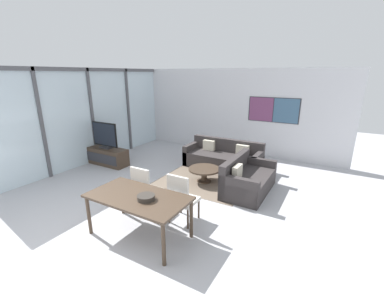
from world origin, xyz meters
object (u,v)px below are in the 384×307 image
(tv_console, at_px, (107,156))
(dining_chair_left, at_px, (145,188))
(fruit_bowl, at_px, (146,197))
(dining_chair_centre, at_px, (181,197))
(coffee_table, at_px, (204,172))
(sofa_main, at_px, (223,158))
(dining_table, at_px, (138,200))
(sofa_side, at_px, (246,180))
(television, at_px, (105,136))

(tv_console, relative_size, dining_chair_left, 1.43)
(fruit_bowl, bearing_deg, dining_chair_centre, 73.94)
(coffee_table, height_order, fruit_bowl, fruit_bowl)
(sofa_main, height_order, dining_table, sofa_main)
(coffee_table, xyz_separation_m, dining_table, (0.10, -2.56, 0.39))
(sofa_side, bearing_deg, fruit_bowl, 163.32)
(television, distance_m, sofa_main, 3.56)
(tv_console, bearing_deg, coffee_table, 5.38)
(television, height_order, dining_table, television)
(tv_console, bearing_deg, sofa_main, 25.77)
(tv_console, xyz_separation_m, television, (0.00, 0.00, 0.63))
(coffee_table, height_order, dining_chair_left, dining_chair_left)
(tv_console, distance_m, sofa_main, 3.50)
(dining_chair_centre, xyz_separation_m, fruit_bowl, (-0.21, -0.71, 0.26))
(tv_console, xyz_separation_m, dining_table, (3.26, -2.26, 0.41))
(tv_console, bearing_deg, sofa_side, 4.19)
(coffee_table, distance_m, fruit_bowl, 2.66)
(tv_console, xyz_separation_m, sofa_main, (3.15, 1.52, 0.02))
(television, bearing_deg, dining_table, -34.79)
(dining_table, xyz_separation_m, dining_chair_centre, (0.41, 0.68, -0.14))
(sofa_main, xyz_separation_m, coffee_table, (-0.00, -1.23, 0.00))
(television, relative_size, coffee_table, 1.17)
(tv_console, height_order, dining_chair_centre, dining_chair_centre)
(dining_table, relative_size, dining_chair_centre, 1.73)
(tv_console, relative_size, dining_table, 0.82)
(sofa_side, relative_size, fruit_bowl, 5.62)
(tv_console, distance_m, coffee_table, 3.17)
(television, bearing_deg, tv_console, -90.00)
(dining_chair_left, bearing_deg, television, 150.29)
(sofa_main, relative_size, dining_table, 1.31)
(dining_chair_left, distance_m, dining_chair_centre, 0.81)
(coffee_table, relative_size, dining_chair_centre, 0.83)
(sofa_main, distance_m, dining_table, 3.81)
(dining_chair_centre, bearing_deg, dining_chair_left, -177.03)
(tv_console, relative_size, sofa_side, 0.86)
(dining_chair_centre, relative_size, fruit_bowl, 3.41)
(tv_console, bearing_deg, dining_chair_left, -29.70)
(sofa_main, relative_size, coffee_table, 2.74)
(television, xyz_separation_m, fruit_bowl, (3.46, -2.30, -0.11))
(sofa_side, distance_m, coffee_table, 1.08)
(tv_console, height_order, sofa_main, sofa_main)
(sofa_side, height_order, dining_chair_centre, dining_chair_centre)
(dining_table, bearing_deg, sofa_side, 69.11)
(fruit_bowl, bearing_deg, dining_table, 169.83)
(sofa_main, bearing_deg, coffee_table, -90.00)
(dining_chair_centre, bearing_deg, sofa_main, 99.28)
(television, distance_m, coffee_table, 3.23)
(dining_chair_left, xyz_separation_m, fruit_bowl, (0.61, -0.67, 0.26))
(dining_chair_centre, bearing_deg, sofa_side, 73.09)
(tv_console, xyz_separation_m, dining_chair_centre, (3.66, -1.58, 0.27))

